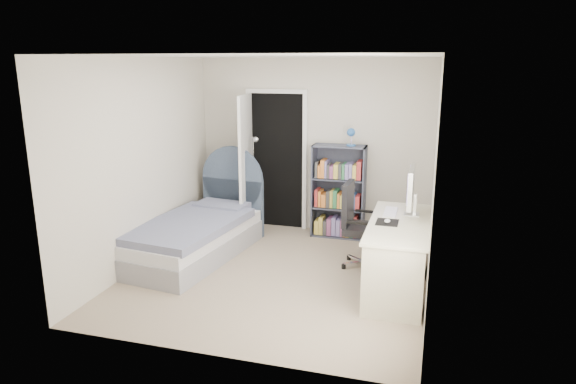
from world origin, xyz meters
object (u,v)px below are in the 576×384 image
(nightstand, at_px, (222,201))
(desk, at_px, (398,252))
(bookcase, at_px, (339,196))
(office_chair, at_px, (358,221))
(bed, at_px, (198,233))
(floor_lamp, at_px, (255,194))

(nightstand, bearing_deg, desk, -30.25)
(bookcase, relative_size, office_chair, 1.50)
(bed, xyz_separation_m, bookcase, (1.61, 1.23, 0.30))
(bed, distance_m, bookcase, 2.05)
(floor_lamp, height_order, bookcase, bookcase)
(bed, height_order, floor_lamp, floor_lamp)
(bed, bearing_deg, floor_lamp, 69.72)
(floor_lamp, distance_m, office_chair, 1.86)
(nightstand, distance_m, floor_lamp, 0.66)
(bed, height_order, nightstand, bed)
(bookcase, bearing_deg, floor_lamp, -173.53)
(nightstand, distance_m, bookcase, 1.83)
(bookcase, xyz_separation_m, office_chair, (0.42, -1.03, -0.02))
(desk, bearing_deg, office_chair, 134.38)
(floor_lamp, height_order, desk, floor_lamp)
(bookcase, distance_m, desk, 1.84)
(bed, relative_size, bookcase, 1.40)
(floor_lamp, xyz_separation_m, desk, (2.16, -1.43, -0.15))
(floor_lamp, xyz_separation_m, bookcase, (1.21, 0.14, 0.01))
(floor_lamp, relative_size, desk, 0.89)
(nightstand, height_order, floor_lamp, floor_lamp)
(desk, height_order, office_chair, desk)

